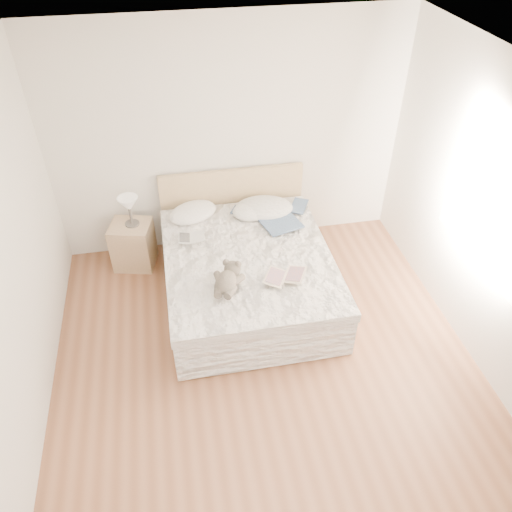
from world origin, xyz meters
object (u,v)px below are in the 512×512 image
at_px(bed, 247,271).
at_px(photo_book, 191,238).
at_px(childrens_book, 285,276).
at_px(teddy_bear, 226,288).
at_px(table_lamp, 129,205).
at_px(nightstand, 133,245).

relative_size(bed, photo_book, 7.39).
bearing_deg(photo_book, bed, -22.06).
xyz_separation_m(childrens_book, teddy_bear, (-0.59, -0.07, 0.02)).
bearing_deg(childrens_book, photo_book, 165.04).
bearing_deg(bed, photo_book, 153.31).
height_order(photo_book, teddy_bear, teddy_bear).
bearing_deg(table_lamp, teddy_bear, -56.70).
xyz_separation_m(bed, table_lamp, (-1.19, 0.76, 0.51)).
xyz_separation_m(photo_book, teddy_bear, (0.25, -0.87, 0.02)).
relative_size(photo_book, teddy_bear, 0.77).
height_order(nightstand, photo_book, photo_book).
bearing_deg(teddy_bear, table_lamp, 143.98).
relative_size(nightstand, table_lamp, 1.57).
relative_size(bed, table_lamp, 6.03).
xyz_separation_m(nightstand, childrens_book, (1.51, -1.26, 0.35)).
xyz_separation_m(bed, childrens_book, (0.29, -0.52, 0.32)).
height_order(bed, table_lamp, bed).
height_order(table_lamp, photo_book, table_lamp).
relative_size(bed, childrens_book, 5.39).
relative_size(nightstand, teddy_bear, 1.48).
distance_m(nightstand, teddy_bear, 1.67).
height_order(nightstand, table_lamp, table_lamp).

